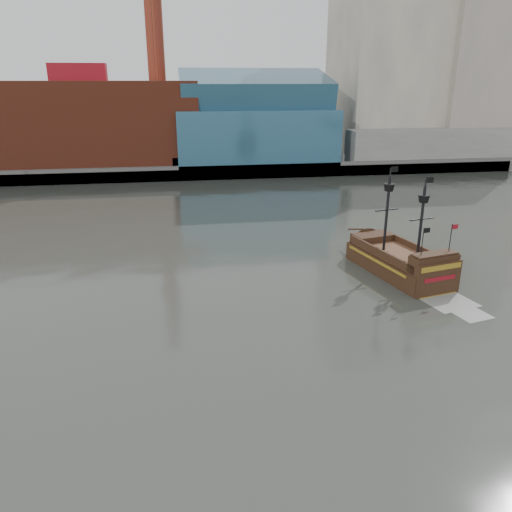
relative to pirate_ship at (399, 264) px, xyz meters
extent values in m
plane|color=#292C27|center=(-14.45, -13.00, -0.95)|extent=(400.00, 400.00, 0.00)
cube|color=slate|center=(-14.45, 79.00, 0.05)|extent=(220.00, 60.00, 2.00)
cube|color=#4C4C49|center=(-14.45, 49.50, 0.35)|extent=(220.00, 1.00, 2.60)
cube|color=maroon|center=(-36.45, 59.00, 8.55)|extent=(42.00, 18.00, 15.00)
cube|color=#29556E|center=(-4.45, 57.00, 6.05)|extent=(30.00, 16.00, 10.00)
cube|color=#BDB49C|center=(25.55, 67.00, 24.05)|extent=(20.00, 22.00, 46.00)
cube|color=gray|center=(43.55, 63.00, 20.05)|extent=(18.00, 18.00, 38.00)
cube|color=#BDB49C|center=(35.55, 84.00, 27.05)|extent=(24.00, 20.00, 52.00)
cube|color=slate|center=(33.55, 53.00, 4.05)|extent=(40.00, 6.00, 6.00)
cylinder|color=maroon|center=(-22.45, 61.00, 27.05)|extent=(3.20, 3.20, 22.00)
cube|color=#29556E|center=(-4.45, 57.00, 14.05)|extent=(28.00, 14.94, 8.78)
cube|color=black|center=(-0.05, 0.24, -0.41)|extent=(6.69, 11.53, 2.34)
cube|color=#4F311D|center=(-0.05, 0.24, 0.89)|extent=(6.02, 10.37, 0.27)
cube|color=black|center=(-0.97, 4.47, 1.21)|extent=(4.20, 2.92, 0.90)
cube|color=black|center=(0.94, -4.34, 1.57)|extent=(4.49, 2.31, 1.62)
cube|color=black|center=(1.11, -5.15, 0.13)|extent=(4.36, 1.15, 3.61)
cube|color=olive|center=(1.14, -5.27, 1.57)|extent=(3.98, 0.93, 0.45)
cube|color=maroon|center=(1.14, -5.27, 0.58)|extent=(3.10, 0.74, 0.36)
cylinder|color=black|center=(-1.04, 1.41, 4.55)|extent=(0.30, 0.30, 7.03)
cylinder|color=black|center=(1.08, -1.17, 4.27)|extent=(0.30, 0.30, 6.49)
cone|color=black|center=(-1.04, 1.41, 6.98)|extent=(1.18, 1.18, 0.63)
cone|color=black|center=(1.08, -1.17, 6.44)|extent=(1.18, 1.18, 0.63)
cube|color=black|center=(-0.65, 1.50, 8.60)|extent=(0.80, 0.20, 0.50)
cube|color=black|center=(1.48, -1.08, 8.06)|extent=(0.80, 0.20, 0.50)
cube|color=#949A95|center=(1.43, -6.63, -0.95)|extent=(4.43, 3.98, 0.01)
camera|label=1|loc=(-20.20, -40.74, 16.20)|focal=35.00mm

